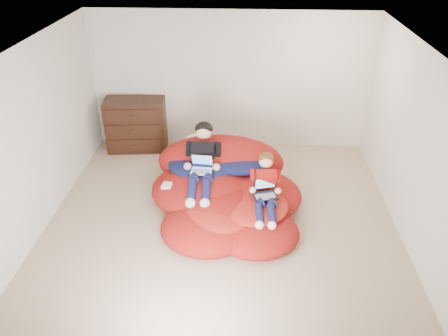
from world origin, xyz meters
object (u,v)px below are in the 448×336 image
(laptop_white, at_px, (202,166))
(laptop_black, at_px, (265,190))
(dresser, at_px, (136,125))
(younger_boy, at_px, (266,185))
(older_boy, at_px, (202,158))
(beanbag_pile, at_px, (224,192))

(laptop_white, relative_size, laptop_black, 0.86)
(dresser, relative_size, laptop_black, 3.01)
(younger_boy, distance_m, laptop_white, 1.03)
(older_boy, xyz_separation_m, laptop_white, (0.00, -0.10, -0.08))
(beanbag_pile, height_order, older_boy, older_boy)
(laptop_black, bearing_deg, older_boy, 148.11)
(older_boy, relative_size, younger_boy, 1.27)
(beanbag_pile, xyz_separation_m, laptop_white, (-0.34, 0.10, 0.37))
(laptop_white, bearing_deg, younger_boy, -24.75)
(laptop_white, bearing_deg, beanbag_pile, -16.10)
(dresser, xyz_separation_m, beanbag_pile, (1.74, -1.81, -0.22))
(dresser, distance_m, beanbag_pile, 2.52)
(laptop_white, bearing_deg, laptop_black, -27.37)
(dresser, distance_m, younger_boy, 3.16)
(older_boy, distance_m, laptop_white, 0.13)
(laptop_black, bearing_deg, laptop_white, 152.63)
(older_boy, xyz_separation_m, younger_boy, (0.93, -0.53, -0.10))
(older_boy, bearing_deg, laptop_black, -31.89)
(beanbag_pile, height_order, younger_boy, younger_boy)
(beanbag_pile, distance_m, younger_boy, 0.76)
(younger_boy, bearing_deg, laptop_black, -90.00)
(beanbag_pile, xyz_separation_m, laptop_black, (0.59, -0.38, 0.30))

